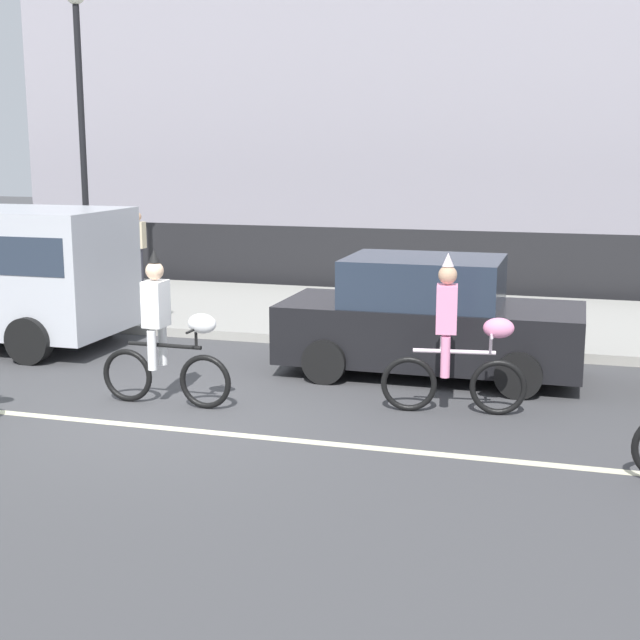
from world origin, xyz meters
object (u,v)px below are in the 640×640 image
at_px(parade_cyclist_zebra, 165,338).
at_px(pedestrian_onlooker, 138,247).
at_px(parked_car_black, 428,320).
at_px(street_lamp_post, 80,99).
at_px(parade_cyclist_pink, 456,344).

xyz_separation_m(parade_cyclist_zebra, pedestrian_onlooker, (-4.28, 7.43, 0.17)).
bearing_deg(parked_car_black, street_lamp_post, 156.91).
bearing_deg(parade_cyclist_zebra, street_lamp_post, 128.23).
bearing_deg(street_lamp_post, parked_car_black, -23.09).
xyz_separation_m(parade_cyclist_pink, street_lamp_post, (-7.68, 4.74, 3.15)).
relative_size(street_lamp_post, pedestrian_onlooker, 3.62).
distance_m(parked_car_black, pedestrian_onlooker, 8.71).
bearing_deg(parked_car_black, parade_cyclist_pink, -70.52).
xyz_separation_m(parade_cyclist_pink, pedestrian_onlooker, (-7.70, 6.77, 0.17)).
distance_m(parade_cyclist_zebra, parade_cyclist_pink, 3.49).
distance_m(parade_cyclist_pink, street_lamp_post, 9.56).
relative_size(parked_car_black, pedestrian_onlooker, 2.53).
bearing_deg(street_lamp_post, parade_cyclist_zebra, -51.77).
bearing_deg(pedestrian_onlooker, street_lamp_post, -89.38).
relative_size(parade_cyclist_zebra, pedestrian_onlooker, 1.19).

